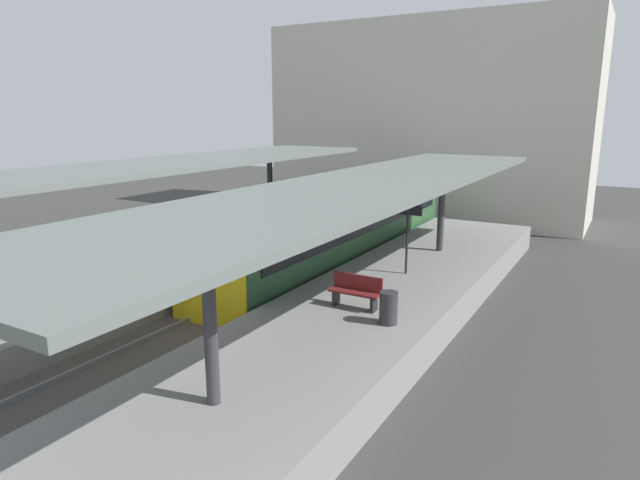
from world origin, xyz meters
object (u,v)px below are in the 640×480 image
platform_sign (408,223)px  litter_bin (389,308)px  platform_bench (356,290)px  commuter_train (339,225)px  passenger_near_bench (94,244)px

platform_sign → litter_bin: size_ratio=2.76×
platform_bench → commuter_train: bearing=121.5°
litter_bin → passenger_near_bench: bearing=-177.3°
commuter_train → platform_bench: bearing=-58.5°
litter_bin → commuter_train: bearing=126.1°
commuter_train → passenger_near_bench: 8.87m
commuter_train → platform_sign: commuter_train is taller
commuter_train → platform_bench: 7.31m
platform_sign → litter_bin: bearing=-74.3°
commuter_train → platform_bench: (3.81, -6.23, -0.26)m
platform_sign → commuter_train: bearing=145.3°
platform_bench → litter_bin: size_ratio=1.75×
platform_sign → passenger_near_bench: (-8.80, -4.69, -0.75)m
commuter_train → platform_sign: size_ratio=6.96×
commuter_train → passenger_near_bench: commuter_train is taller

